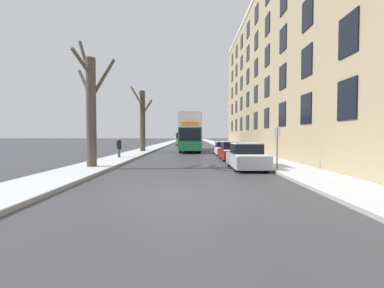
% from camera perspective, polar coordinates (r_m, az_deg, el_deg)
% --- Properties ---
extents(ground_plane, '(320.00, 320.00, 0.00)m').
position_cam_1_polar(ground_plane, '(8.63, -1.22, -11.01)').
color(ground_plane, '#424247').
extents(sidewalk_left, '(2.66, 130.00, 0.16)m').
position_cam_1_polar(sidewalk_left, '(61.72, -5.53, 0.21)').
color(sidewalk_left, gray).
rests_on(sidewalk_left, ground).
extents(sidewalk_right, '(2.66, 130.00, 0.16)m').
position_cam_1_polar(sidewalk_right, '(61.68, 5.07, 0.21)').
color(sidewalk_right, gray).
rests_on(sidewalk_right, ground).
extents(terrace_facade_right, '(9.10, 41.45, 17.56)m').
position_cam_1_polar(terrace_facade_right, '(30.57, 22.50, 14.74)').
color(terrace_facade_right, tan).
rests_on(terrace_facade_right, ground).
extents(bare_tree_left_0, '(2.65, 3.13, 7.54)m').
position_cam_1_polar(bare_tree_left_0, '(15.90, -21.66, 7.96)').
color(bare_tree_left_0, '#4C4238').
rests_on(bare_tree_left_0, ground).
extents(bare_tree_left_1, '(2.90, 2.65, 7.67)m').
position_cam_1_polar(bare_tree_left_1, '(29.68, -11.05, 5.46)').
color(bare_tree_left_1, '#4C4238').
rests_on(bare_tree_left_1, ground).
extents(double_decker_bus, '(2.49, 11.31, 4.40)m').
position_cam_1_polar(double_decker_bus, '(31.84, -0.46, 2.92)').
color(double_decker_bus, '#1E7A47').
rests_on(double_decker_bus, ground).
extents(parked_car_0, '(1.82, 4.01, 1.49)m').
position_cam_1_polar(parked_car_0, '(15.13, 11.93, -2.84)').
color(parked_car_0, '#9EA3AD').
rests_on(parked_car_0, ground).
extents(parked_car_1, '(1.72, 4.42, 1.46)m').
position_cam_1_polar(parked_car_1, '(20.49, 8.75, -1.62)').
color(parked_car_1, maroon).
rests_on(parked_car_1, ground).
extents(parked_car_2, '(1.71, 4.21, 1.35)m').
position_cam_1_polar(parked_car_2, '(25.58, 6.98, -1.01)').
color(parked_car_2, silver).
rests_on(parked_car_2, ground).
extents(oncoming_van, '(2.02, 5.47, 2.44)m').
position_cam_1_polar(oncoming_van, '(50.38, -2.35, 1.23)').
color(oncoming_van, '#9EA3AD').
rests_on(oncoming_van, ground).
extents(pedestrian_left_sidewalk, '(0.38, 0.38, 1.75)m').
position_cam_1_polar(pedestrian_left_sidewalk, '(21.52, -15.99, -0.73)').
color(pedestrian_left_sidewalk, '#4C4742').
rests_on(pedestrian_left_sidewalk, ground).
extents(street_sign_post, '(0.32, 0.07, 2.34)m').
position_cam_1_polar(street_sign_post, '(14.26, 18.32, -0.51)').
color(street_sign_post, '#4C4F54').
rests_on(street_sign_post, ground).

